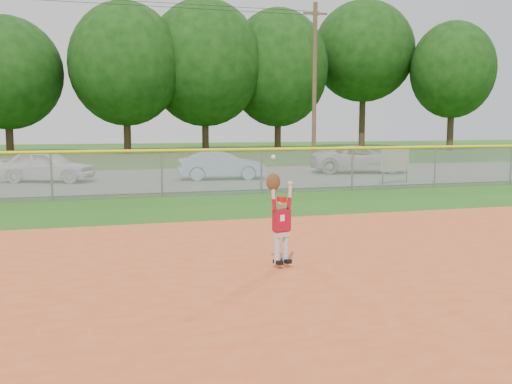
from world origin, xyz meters
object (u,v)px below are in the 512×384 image
at_px(car_blue, 222,165).
at_px(sponsor_sign, 395,161).
at_px(car_white_a, 47,166).
at_px(ballplayer, 280,219).
at_px(car_white_b, 359,159).

bearing_deg(car_blue, sponsor_sign, -115.46).
xyz_separation_m(car_white_a, ballplayer, (4.66, -15.54, 0.17)).
bearing_deg(ballplayer, sponsor_sign, 52.88).
distance_m(car_white_a, car_blue, 7.02).
relative_size(car_white_a, car_blue, 1.05).
relative_size(car_white_b, sponsor_sign, 3.09).
relative_size(sponsor_sign, ballplayer, 0.84).
relative_size(car_white_a, ballplayer, 2.13).
height_order(car_white_a, car_white_b, car_white_a).
height_order(car_blue, ballplayer, ballplayer).
distance_m(car_white_b, sponsor_sign, 5.06).
bearing_deg(car_white_b, car_blue, 113.42).
relative_size(car_blue, ballplayer, 2.03).
bearing_deg(car_blue, ballplayer, 176.36).
bearing_deg(car_white_b, sponsor_sign, -178.19).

